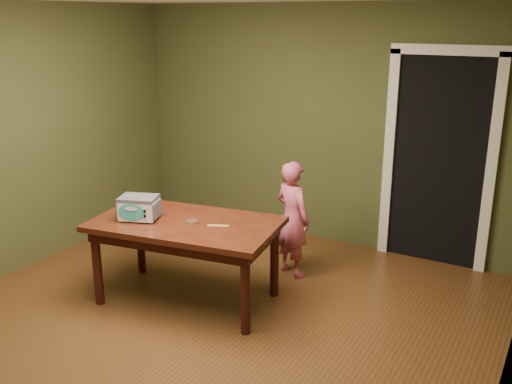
# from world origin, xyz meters

# --- Properties ---
(floor) EXTENTS (5.00, 5.00, 0.00)m
(floor) POSITION_xyz_m (0.00, 0.00, 0.00)
(floor) COLOR brown
(floor) RESTS_ON ground
(room_shell) EXTENTS (4.52, 5.02, 2.61)m
(room_shell) POSITION_xyz_m (0.00, 0.00, 1.71)
(room_shell) COLOR #434C28
(room_shell) RESTS_ON ground
(doorway) EXTENTS (1.10, 0.66, 2.25)m
(doorway) POSITION_xyz_m (1.30, 2.78, 1.06)
(doorway) COLOR black
(doorway) RESTS_ON ground
(dining_table) EXTENTS (1.72, 1.14, 0.75)m
(dining_table) POSITION_xyz_m (-0.37, 0.51, 0.65)
(dining_table) COLOR #36130C
(dining_table) RESTS_ON floor
(toy_oven) EXTENTS (0.39, 0.32, 0.21)m
(toy_oven) POSITION_xyz_m (-0.75, 0.35, 0.86)
(toy_oven) COLOR #4C4F54
(toy_oven) RESTS_ON dining_table
(baking_pan) EXTENTS (0.10, 0.10, 0.02)m
(baking_pan) POSITION_xyz_m (-0.30, 0.50, 0.76)
(baking_pan) COLOR silver
(baking_pan) RESTS_ON dining_table
(spatula) EXTENTS (0.17, 0.10, 0.01)m
(spatula) POSITION_xyz_m (-0.06, 0.55, 0.75)
(spatula) COLOR #DCB160
(spatula) RESTS_ON dining_table
(child) EXTENTS (0.49, 0.41, 1.15)m
(child) POSITION_xyz_m (0.19, 1.47, 0.57)
(child) COLOR #C2506A
(child) RESTS_ON floor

